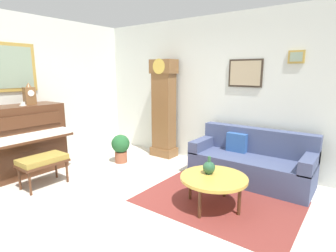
{
  "coord_description": "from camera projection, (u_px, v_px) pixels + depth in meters",
  "views": [
    {
      "loc": [
        2.48,
        -2.27,
        1.77
      ],
      "look_at": [
        -0.06,
        1.16,
        0.9
      ],
      "focal_mm": 28.48,
      "sensor_mm": 36.0,
      "label": 1
    }
  ],
  "objects": [
    {
      "name": "ground_plane",
      "position": [
        120.0,
        209.0,
        3.6
      ],
      "size": [
        6.4,
        6.0,
        0.1
      ],
      "primitive_type": "cube",
      "color": "beige"
    },
    {
      "name": "wall_left",
      "position": [
        17.0,
        92.0,
        4.82
      ],
      "size": [
        0.13,
        4.9,
        2.8
      ],
      "color": "silver",
      "rests_on": "ground_plane"
    },
    {
      "name": "wall_back",
      "position": [
        208.0,
        91.0,
        5.19
      ],
      "size": [
        5.3,
        0.13,
        2.8
      ],
      "color": "silver",
      "rests_on": "ground_plane"
    },
    {
      "name": "area_rug",
      "position": [
        218.0,
        201.0,
        3.7
      ],
      "size": [
        2.1,
        1.5,
        0.01
      ],
      "primitive_type": "cube",
      "color": "maroon",
      "rests_on": "ground_plane"
    },
    {
      "name": "piano",
      "position": [
        20.0,
        140.0,
        4.6
      ],
      "size": [
        0.87,
        1.44,
        1.21
      ],
      "color": "#4C2B19",
      "rests_on": "ground_plane"
    },
    {
      "name": "piano_bench",
      "position": [
        43.0,
        161.0,
        4.14
      ],
      "size": [
        0.42,
        0.7,
        0.48
      ],
      "color": "#4C2B19",
      "rests_on": "ground_plane"
    },
    {
      "name": "grandfather_clock",
      "position": [
        164.0,
        111.0,
        5.57
      ],
      "size": [
        0.52,
        0.34,
        2.03
      ],
      "color": "brown",
      "rests_on": "ground_plane"
    },
    {
      "name": "couch",
      "position": [
        251.0,
        162.0,
        4.39
      ],
      "size": [
        1.9,
        0.8,
        0.84
      ],
      "color": "#424C70",
      "rests_on": "ground_plane"
    },
    {
      "name": "coffee_table",
      "position": [
        214.0,
        179.0,
        3.49
      ],
      "size": [
        0.88,
        0.88,
        0.43
      ],
      "color": "gold",
      "rests_on": "ground_plane"
    },
    {
      "name": "mantel_clock",
      "position": [
        29.0,
        95.0,
        4.64
      ],
      "size": [
        0.13,
        0.18,
        0.38
      ],
      "color": "brown",
      "rests_on": "piano"
    },
    {
      "name": "teacup",
      "position": [
        23.0,
        104.0,
        4.51
      ],
      "size": [
        0.12,
        0.12,
        0.06
      ],
      "color": "white",
      "rests_on": "piano"
    },
    {
      "name": "green_jug",
      "position": [
        209.0,
        167.0,
        3.57
      ],
      "size": [
        0.17,
        0.17,
        0.24
      ],
      "color": "#234C33",
      "rests_on": "coffee_table"
    },
    {
      "name": "potted_plant",
      "position": [
        121.0,
        147.0,
        5.27
      ],
      "size": [
        0.36,
        0.36,
        0.56
      ],
      "color": "#935138",
      "rests_on": "ground_plane"
    }
  ]
}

